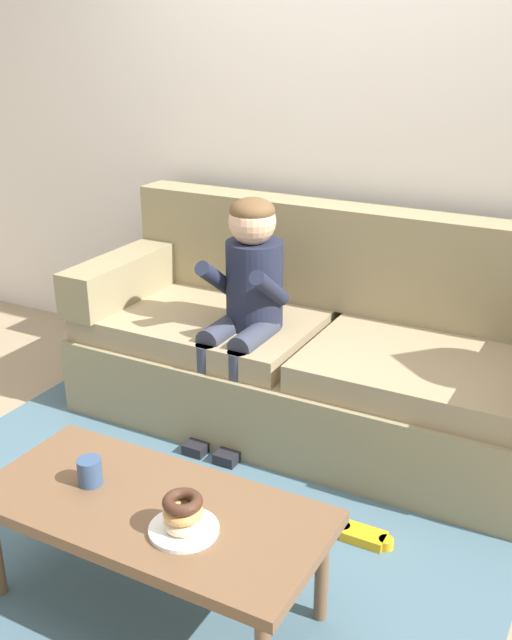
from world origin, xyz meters
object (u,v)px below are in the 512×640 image
coffee_table (152,515)px  person_child (246,296)px  donut (184,522)px  mug (90,472)px  couch (321,355)px  toy_controller (364,537)px

coffee_table → person_child: size_ratio=1.02×
donut → mug: size_ratio=1.33×
couch → person_child: (-0.28, -0.21, 0.32)m
coffee_table → person_child: 1.25m
donut → mug: (-0.40, 0.06, 0.01)m
couch → person_child: bearing=-142.8°
donut → coffee_table: bearing=159.0°
couch → donut: couch is taller
coffee_table → donut: (0.16, -0.06, 0.07)m
donut → toy_controller: bearing=64.7°
couch → donut: (0.19, -1.45, 0.09)m
mug → donut: bearing=-8.9°
donut → toy_controller: 0.87m
couch → toy_controller: 0.97m
person_child → couch: bearing=37.2°
donut → toy_controller: (0.33, 0.69, -0.41)m
person_child → toy_controller: person_child is taller
donut → couch: bearing=97.4°
couch → toy_controller: couch is taller
mug → toy_controller: size_ratio=0.40×
couch → donut: size_ratio=19.04×
person_child → toy_controller: (0.80, -0.54, -0.65)m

